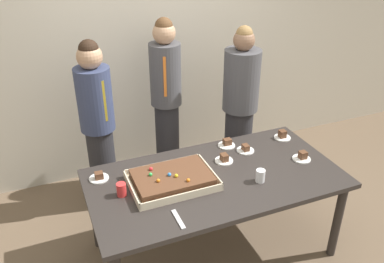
{
  "coord_description": "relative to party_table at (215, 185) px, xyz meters",
  "views": [
    {
      "loc": [
        -1.15,
        -2.3,
        2.52
      ],
      "look_at": [
        -0.14,
        0.15,
        1.1
      ],
      "focal_mm": 37.57,
      "sensor_mm": 36.0,
      "label": 1
    }
  ],
  "objects": [
    {
      "name": "plated_slice_center_back",
      "position": [
        -0.84,
        0.31,
        0.09
      ],
      "size": [
        0.15,
        0.15,
        0.06
      ],
      "color": "white",
      "rests_on": "party_table"
    },
    {
      "name": "ground_plane",
      "position": [
        0.0,
        0.0,
        -0.67
      ],
      "size": [
        12.0,
        12.0,
        0.0
      ],
      "primitive_type": "plane",
      "color": "brown"
    },
    {
      "name": "plated_slice_far_left",
      "position": [
        0.16,
        0.17,
        0.1
      ],
      "size": [
        0.15,
        0.15,
        0.07
      ],
      "color": "white",
      "rests_on": "party_table"
    },
    {
      "name": "sheet_cake",
      "position": [
        -0.34,
        0.04,
        0.12
      ],
      "size": [
        0.64,
        0.45,
        0.11
      ],
      "color": "beige",
      "rests_on": "party_table"
    },
    {
      "name": "interior_back_panel",
      "position": [
        0.0,
        1.6,
        0.83
      ],
      "size": [
        8.0,
        0.12,
        3.0
      ],
      "primitive_type": "cube",
      "color": "beige",
      "rests_on": "ground_plane"
    },
    {
      "name": "person_green_shirt_behind",
      "position": [
        0.68,
        0.88,
        0.18
      ],
      "size": [
        0.35,
        0.35,
        1.66
      ],
      "rotation": [
        0.0,
        0.0,
        -2.46
      ],
      "color": "#28282D",
      "rests_on": "ground_plane"
    },
    {
      "name": "plated_slice_near_left",
      "position": [
        0.77,
        -0.04,
        0.1
      ],
      "size": [
        0.15,
        0.15,
        0.07
      ],
      "color": "white",
      "rests_on": "party_table"
    },
    {
      "name": "party_table",
      "position": [
        0.0,
        0.0,
        0.0
      ],
      "size": [
        1.95,
        1.01,
        0.75
      ],
      "color": "#2D2826",
      "rests_on": "ground_plane"
    },
    {
      "name": "person_serving_front",
      "position": [
        -0.0,
        1.15,
        0.25
      ],
      "size": [
        0.3,
        0.3,
        1.73
      ],
      "rotation": [
        0.0,
        0.0,
        -1.87
      ],
      "color": "#28282D",
      "rests_on": "ground_plane"
    },
    {
      "name": "plated_slice_far_right",
      "position": [
        0.4,
        0.25,
        0.09
      ],
      "size": [
        0.15,
        0.15,
        0.06
      ],
      "color": "white",
      "rests_on": "party_table"
    },
    {
      "name": "plated_slice_center_front",
      "position": [
        0.29,
        0.39,
        0.1
      ],
      "size": [
        0.15,
        0.15,
        0.06
      ],
      "color": "white",
      "rests_on": "party_table"
    },
    {
      "name": "plated_slice_near_right",
      "position": [
        0.82,
        0.32,
        0.1
      ],
      "size": [
        0.15,
        0.15,
        0.08
      ],
      "color": "white",
      "rests_on": "party_table"
    },
    {
      "name": "drink_cup_middle",
      "position": [
        0.28,
        -0.18,
        0.13
      ],
      "size": [
        0.07,
        0.07,
        0.1
      ],
      "primitive_type": "cylinder",
      "color": "white",
      "rests_on": "party_table"
    },
    {
      "name": "drink_cup_nearest",
      "position": [
        -0.73,
        0.05,
        0.13
      ],
      "size": [
        0.07,
        0.07,
        0.1
      ],
      "primitive_type": "cylinder",
      "color": "red",
      "rests_on": "party_table"
    },
    {
      "name": "cake_server_utensil",
      "position": [
        -0.44,
        -0.36,
        0.08
      ],
      "size": [
        0.03,
        0.2,
        0.01
      ],
      "primitive_type": "cube",
      "color": "silver",
      "rests_on": "party_table"
    },
    {
      "name": "person_striped_tie_right",
      "position": [
        -0.7,
        1.01,
        0.2
      ],
      "size": [
        0.31,
        0.31,
        1.64
      ],
      "rotation": [
        0.0,
        0.0,
        -1.21
      ],
      "color": "#28282D",
      "rests_on": "ground_plane"
    }
  ]
}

